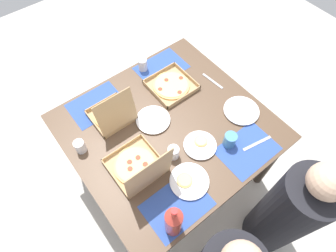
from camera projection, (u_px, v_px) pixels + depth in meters
ground_plane at (168, 172)px, 2.46m from camera, size 6.00×6.00×0.00m
dining_table at (168, 134)px, 1.92m from camera, size 1.25×1.18×0.75m
placemat_near_left at (161, 67)px, 2.10m from camera, size 0.36×0.26×0.00m
placemat_near_right at (96, 104)px, 1.92m from camera, size 0.36×0.26×0.00m
placemat_far_left at (247, 150)px, 1.73m from camera, size 0.36×0.26×0.00m
placemat_far_right at (177, 205)px, 1.55m from camera, size 0.36×0.26×0.00m
pizza_box_edge_far at (138, 167)px, 1.62m from camera, size 0.29×0.32×0.33m
pizza_box_corner_right at (171, 85)px, 1.99m from camera, size 0.30×0.30×0.04m
pizza_box_corner_left at (112, 115)px, 1.82m from camera, size 0.26×0.26×0.29m
plate_middle at (241, 111)px, 1.88m from camera, size 0.24×0.24×0.02m
plate_far_right at (200, 145)px, 1.74m from camera, size 0.21×0.21×0.03m
plate_near_right at (189, 181)px, 1.61m from camera, size 0.23×0.23×0.03m
plate_near_left at (153, 120)px, 1.84m from camera, size 0.23×0.23×0.02m
soda_bottle at (174, 221)px, 1.37m from camera, size 0.09×0.09×0.32m
cup_clear_right at (173, 152)px, 1.67m from camera, size 0.07×0.07×0.09m
cup_clear_left at (80, 146)px, 1.69m from camera, size 0.06×0.06×0.09m
cup_red at (143, 65)px, 2.05m from camera, size 0.07×0.07×0.10m
cup_spare at (230, 140)px, 1.71m from camera, size 0.08×0.08×0.10m
knife_by_far_left at (257, 143)px, 1.75m from camera, size 0.21×0.06×0.00m
fork_by_near_left at (213, 81)px, 2.03m from camera, size 0.03×0.19×0.00m
diner_left_seat at (286, 213)px, 1.76m from camera, size 0.32×0.32×1.15m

